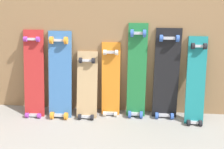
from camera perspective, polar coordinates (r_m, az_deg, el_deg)
The scene contains 9 objects.
ground_plane at distance 2.67m, azimuth 0.14°, elevation -8.33°, with size 12.00×12.00×0.00m, color gray.
plywood_wall_panel at distance 2.45m, azimuth 0.30°, elevation 10.07°, with size 2.62×0.04×1.69m, color #99724C.
skateboard_red at distance 2.63m, azimuth -17.00°, elevation -0.64°, with size 0.20×0.26×0.91m.
skateboard_blue at distance 2.54m, azimuth -11.52°, elevation -0.81°, with size 0.23×0.27×0.89m.
skateboard_natural at distance 2.52m, azimuth -5.59°, elevation -3.13°, with size 0.20×0.25×0.71m.
skateboard_orange at distance 2.52m, azimuth -0.28°, elevation -1.92°, with size 0.18×0.16×0.80m.
skateboard_green at distance 2.47m, azimuth 5.54°, elevation -0.03°, with size 0.18×0.18×0.97m.
skateboard_black at distance 2.50m, azimuth 12.00°, elevation -0.68°, with size 0.24×0.17×0.93m.
skateboard_teal at distance 2.51m, azimuth 18.15°, elevation -2.15°, with size 0.17×0.27×0.87m.
Camera 1 is at (0.21, -2.34, 1.28)m, focal length 41.06 mm.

